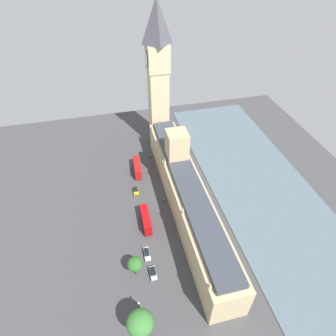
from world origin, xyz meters
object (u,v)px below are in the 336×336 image
(plane_tree_near_tower, at_px, (140,323))
(plane_tree_far_end, at_px, (135,264))
(double_decker_bus_by_river_gate, at_px, (146,220))
(pedestrian_under_trees, at_px, (149,156))
(pedestrian_midblock, at_px, (163,208))
(car_silver_opposite_hall, at_px, (153,273))
(car_yellow_cab_leading, at_px, (136,190))
(street_lamp_slot_10, at_px, (139,306))
(car_white_trailing, at_px, (147,253))
(parliament_building, at_px, (186,192))
(double_decker_bus_corner, at_px, (137,167))
(clock_tower, at_px, (158,77))
(pedestrian_kerbside, at_px, (164,201))

(plane_tree_near_tower, distance_m, plane_tree_far_end, 16.81)
(double_decker_bus_by_river_gate, relative_size, pedestrian_under_trees, 6.19)
(pedestrian_midblock, bearing_deg, car_silver_opposite_hall, 43.12)
(car_yellow_cab_leading, relative_size, car_silver_opposite_hall, 0.95)
(plane_tree_near_tower, height_order, street_lamp_slot_10, plane_tree_near_tower)
(car_white_trailing, bearing_deg, plane_tree_far_end, 52.46)
(car_white_trailing, distance_m, pedestrian_midblock, 19.01)
(parliament_building, bearing_deg, plane_tree_far_end, 45.93)
(double_decker_bus_corner, bearing_deg, clock_tower, -121.05)
(clock_tower, xyz_separation_m, pedestrian_midblock, (7.89, 41.38, -30.53))
(clock_tower, height_order, plane_tree_near_tower, clock_tower)
(car_silver_opposite_hall, height_order, street_lamp_slot_10, street_lamp_slot_10)
(pedestrian_midblock, bearing_deg, car_white_trailing, 34.79)
(double_decker_bus_corner, xyz_separation_m, car_silver_opposite_hall, (2.63, 45.49, -1.75))
(car_yellow_cab_leading, relative_size, double_decker_bus_by_river_gate, 0.39)
(double_decker_bus_by_river_gate, height_order, pedestrian_under_trees, double_decker_bus_by_river_gate)
(parliament_building, height_order, clock_tower, clock_tower)
(car_white_trailing, bearing_deg, car_yellow_cab_leading, -91.32)
(clock_tower, relative_size, car_white_trailing, 12.94)
(street_lamp_slot_10, bearing_deg, car_yellow_cab_leading, -97.34)
(car_silver_opposite_hall, bearing_deg, plane_tree_far_end, -16.35)
(double_decker_bus_corner, height_order, plane_tree_near_tower, plane_tree_near_tower)
(pedestrian_midblock, bearing_deg, car_yellow_cab_leading, -81.57)
(car_white_trailing, bearing_deg, double_decker_bus_by_river_gate, -98.90)
(plane_tree_far_end, bearing_deg, pedestrian_midblock, -120.25)
(pedestrian_midblock, relative_size, plane_tree_near_tower, 0.14)
(double_decker_bus_corner, relative_size, pedestrian_kerbside, 6.79)
(parliament_building, xyz_separation_m, car_yellow_cab_leading, (16.17, -11.22, -6.35))
(car_white_trailing, bearing_deg, plane_tree_near_tower, 76.87)
(car_yellow_cab_leading, bearing_deg, parliament_building, 146.80)
(pedestrian_under_trees, bearing_deg, clock_tower, 10.19)
(double_decker_bus_by_river_gate, distance_m, pedestrian_kerbside, 11.94)
(pedestrian_under_trees, relative_size, pedestrian_kerbside, 1.09)
(clock_tower, distance_m, car_yellow_cab_leading, 45.82)
(plane_tree_near_tower, bearing_deg, pedestrian_midblock, -109.94)
(street_lamp_slot_10, bearing_deg, pedestrian_kerbside, -111.91)
(parliament_building, relative_size, car_yellow_cab_leading, 18.77)
(parliament_building, relative_size, street_lamp_slot_10, 12.76)
(car_silver_opposite_hall, distance_m, pedestrian_under_trees, 54.38)
(car_white_trailing, height_order, pedestrian_kerbside, car_white_trailing)
(double_decker_bus_corner, height_order, car_white_trailing, double_decker_bus_corner)
(car_white_trailing, bearing_deg, pedestrian_kerbside, -115.65)
(car_silver_opposite_hall, bearing_deg, plane_tree_near_tower, 68.48)
(pedestrian_midblock, distance_m, plane_tree_far_end, 26.07)
(parliament_building, distance_m, plane_tree_near_tower, 44.43)
(pedestrian_under_trees, distance_m, pedestrian_kerbside, 26.68)
(car_silver_opposite_hall, bearing_deg, double_decker_bus_corner, -93.76)
(car_yellow_cab_leading, distance_m, plane_tree_far_end, 33.73)
(clock_tower, height_order, pedestrian_midblock, clock_tower)
(double_decker_bus_corner, distance_m, car_white_trailing, 39.00)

